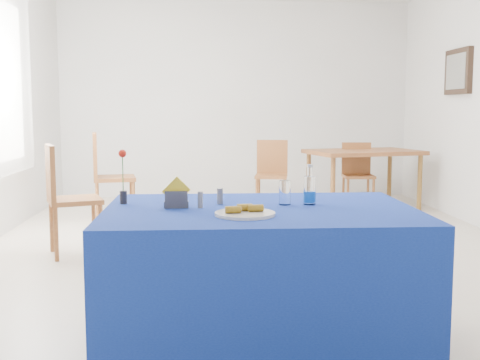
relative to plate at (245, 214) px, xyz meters
name	(u,v)px	position (x,y,z in m)	size (l,w,h in m)	color
floor	(256,252)	(0.27, 2.39, -0.77)	(7.00, 7.00, 0.00)	beige
room_shell	(257,53)	(0.27, 2.39, 0.98)	(7.00, 7.00, 7.00)	silver
curtain	(3,80)	(-2.13, 3.19, 0.78)	(0.04, 1.75, 1.85)	white
picture_frame	(458,72)	(2.74, 3.99, 0.93)	(0.06, 0.64, 0.52)	black
picture_art	(456,72)	(2.71, 3.99, 0.93)	(0.02, 0.52, 0.40)	#998C66
plate	(245,214)	(0.00, 0.00, 0.00)	(0.29, 0.29, 0.01)	silver
drinking_glass	(285,193)	(0.24, 0.31, 0.06)	(0.06, 0.06, 0.13)	white
salt_shaker	(200,200)	(-0.22, 0.23, 0.04)	(0.03, 0.03, 0.09)	slate
pepper_shaker	(220,196)	(-0.11, 0.36, 0.04)	(0.03, 0.03, 0.09)	slate
blue_table	(260,279)	(0.09, 0.21, -0.39)	(1.60, 1.10, 0.76)	navy
water_bottle	(310,191)	(0.37, 0.32, 0.06)	(0.07, 0.07, 0.21)	white
napkin_holder	(176,198)	(-0.34, 0.24, 0.04)	(0.15, 0.06, 0.16)	#393A3F
rose_vase	(123,179)	(-0.63, 0.40, 0.13)	(0.04, 0.04, 0.29)	#25252A
oak_table	(364,156)	(1.83, 4.65, -0.09)	(1.52, 1.17, 0.76)	#95552B
chair_bg_left	(272,170)	(0.66, 4.69, -0.26)	(0.45, 0.45, 0.88)	#9C5C2D
chair_bg_right	(357,170)	(1.79, 4.78, -0.28)	(0.40, 0.40, 0.84)	#9C5C2D
chair_win_a	(64,192)	(-1.40, 2.38, -0.21)	(0.55, 0.55, 0.97)	#9C5C2D
chair_win_b	(106,171)	(-1.29, 3.90, -0.18)	(0.52, 0.52, 1.01)	#9C5C2D
banana_pieces	(245,208)	(0.00, 0.01, 0.02)	(0.19, 0.11, 0.03)	gold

